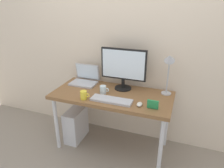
{
  "coord_description": "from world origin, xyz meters",
  "views": [
    {
      "loc": [
        0.74,
        -2.01,
        1.74
      ],
      "look_at": [
        0.0,
        0.0,
        0.85
      ],
      "focal_mm": 33.53,
      "sensor_mm": 36.0,
      "label": 1
    }
  ],
  "objects": [
    {
      "name": "coffee_mug",
      "position": [
        -0.24,
        -0.23,
        0.77
      ],
      "size": [
        0.11,
        0.07,
        0.09
      ],
      "color": "yellow",
      "rests_on": "desk"
    },
    {
      "name": "photo_frame",
      "position": [
        0.49,
        -0.18,
        0.77
      ],
      "size": [
        0.11,
        0.02,
        0.09
      ],
      "primitive_type": "cube",
      "rotation": [
        0.07,
        0.0,
        0.0
      ],
      "color": "#268C4C",
      "rests_on": "desk"
    },
    {
      "name": "monitor",
      "position": [
        0.07,
        0.18,
        1.0
      ],
      "size": [
        0.53,
        0.2,
        0.49
      ],
      "color": "black",
      "rests_on": "desk"
    },
    {
      "name": "ground_plane",
      "position": [
        0.0,
        0.0,
        0.0
      ],
      "size": [
        6.0,
        6.0,
        0.0
      ],
      "primitive_type": "plane",
      "color": "gray"
    },
    {
      "name": "back_wall",
      "position": [
        0.0,
        0.37,
        1.3
      ],
      "size": [
        4.4,
        0.04,
        2.6
      ],
      "primitive_type": "cube",
      "color": "beige",
      "rests_on": "ground_plane"
    },
    {
      "name": "mouse",
      "position": [
        0.36,
        -0.17,
        0.74
      ],
      "size": [
        0.06,
        0.09,
        0.03
      ],
      "primitive_type": "ellipsoid",
      "color": "silver",
      "rests_on": "desk"
    },
    {
      "name": "desk_lamp",
      "position": [
        0.57,
        0.18,
        1.08
      ],
      "size": [
        0.11,
        0.16,
        0.49
      ],
      "color": "#B2B2B7",
      "rests_on": "desk"
    },
    {
      "name": "keyboard",
      "position": [
        0.06,
        -0.17,
        0.74
      ],
      "size": [
        0.44,
        0.14,
        0.02
      ],
      "primitive_type": "cube",
      "color": "#B2B2B7",
      "rests_on": "desk"
    },
    {
      "name": "laptop",
      "position": [
        -0.43,
        0.19,
        0.78
      ],
      "size": [
        0.32,
        0.26,
        0.23
      ],
      "color": "#B2B2B7",
      "rests_on": "desk"
    },
    {
      "name": "desk",
      "position": [
        0.0,
        0.0,
        0.66
      ],
      "size": [
        1.35,
        0.62,
        0.73
      ],
      "color": "brown",
      "rests_on": "ground_plane"
    },
    {
      "name": "glass_cup",
      "position": [
        -0.1,
        -0.02,
        0.77
      ],
      "size": [
        0.11,
        0.07,
        0.09
      ],
      "color": "silver",
      "rests_on": "desk"
    },
    {
      "name": "computer_tower",
      "position": [
        -0.49,
        -0.01,
        0.21
      ],
      "size": [
        0.18,
        0.36,
        0.42
      ],
      "primitive_type": "cube",
      "color": "silver",
      "rests_on": "ground_plane"
    }
  ]
}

